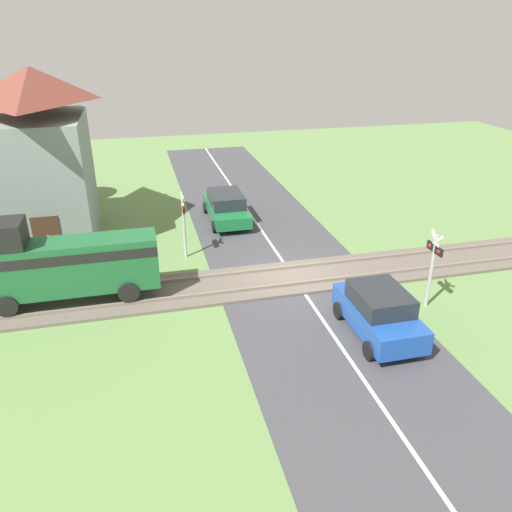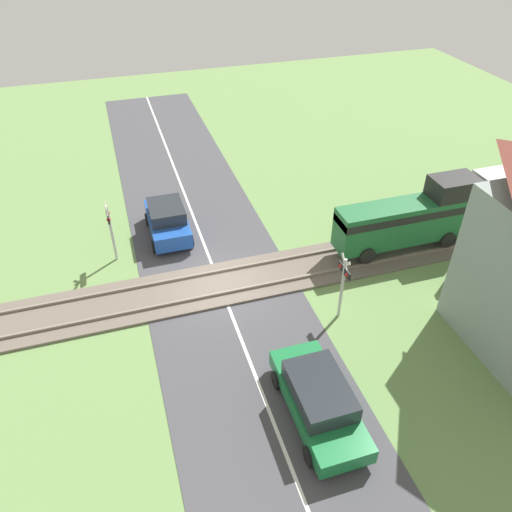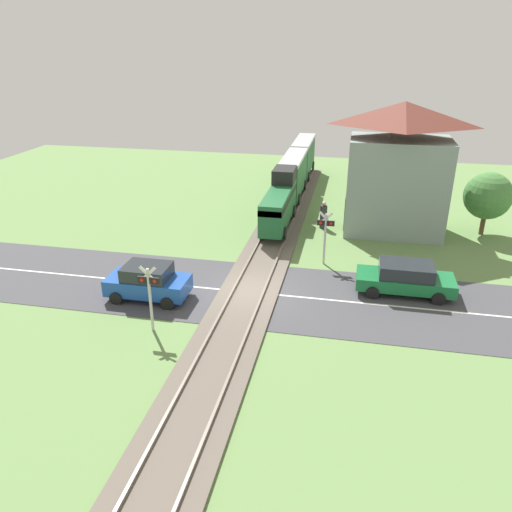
{
  "view_description": "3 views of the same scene",
  "coord_description": "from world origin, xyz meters",
  "px_view_note": "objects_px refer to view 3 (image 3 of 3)",
  "views": [
    {
      "loc": [
        -17.04,
        5.81,
        9.37
      ],
      "look_at": [
        0.0,
        1.6,
        1.2
      ],
      "focal_mm": 35.0,
      "sensor_mm": 36.0,
      "label": 1
    },
    {
      "loc": [
        15.88,
        -3.33,
        13.75
      ],
      "look_at": [
        0.0,
        1.6,
        1.2
      ],
      "focal_mm": 35.0,
      "sensor_mm": 36.0,
      "label": 2
    },
    {
      "loc": [
        4.51,
        -20.41,
        11.07
      ],
      "look_at": [
        0.0,
        1.6,
        1.2
      ],
      "focal_mm": 35.0,
      "sensor_mm": 36.0,
      "label": 3
    }
  ],
  "objects_px": {
    "car_near_crossing": "(148,281)",
    "crossing_signal_east_approach": "(325,231)",
    "car_far_side": "(405,278)",
    "pedestrian_by_station": "(323,216)",
    "station_building": "(398,171)",
    "train": "(293,175)",
    "crossing_signal_west_approach": "(149,290)"
  },
  "relations": [
    {
      "from": "car_far_side",
      "to": "crossing_signal_east_approach",
      "type": "bearing_deg",
      "value": 146.93
    },
    {
      "from": "car_near_crossing",
      "to": "crossing_signal_west_approach",
      "type": "bearing_deg",
      "value": -64.34
    },
    {
      "from": "train",
      "to": "car_near_crossing",
      "type": "relative_size",
      "value": 5.15
    },
    {
      "from": "car_far_side",
      "to": "pedestrian_by_station",
      "type": "distance_m",
      "value": 9.19
    },
    {
      "from": "pedestrian_by_station",
      "to": "station_building",
      "type": "bearing_deg",
      "value": 3.61
    },
    {
      "from": "train",
      "to": "station_building",
      "type": "xyz_separation_m",
      "value": [
        6.92,
        -5.36,
        1.91
      ]
    },
    {
      "from": "train",
      "to": "pedestrian_by_station",
      "type": "distance_m",
      "value": 6.34
    },
    {
      "from": "car_near_crossing",
      "to": "pedestrian_by_station",
      "type": "xyz_separation_m",
      "value": [
        7.13,
        10.92,
        -0.05
      ]
    },
    {
      "from": "train",
      "to": "pedestrian_by_station",
      "type": "xyz_separation_m",
      "value": [
        2.71,
        -5.63,
        -1.08
      ]
    },
    {
      "from": "train",
      "to": "car_far_side",
      "type": "bearing_deg",
      "value": -62.4
    },
    {
      "from": "car_near_crossing",
      "to": "crossing_signal_west_approach",
      "type": "relative_size",
      "value": 1.28
    },
    {
      "from": "car_far_side",
      "to": "crossing_signal_west_approach",
      "type": "height_order",
      "value": "crossing_signal_west_approach"
    },
    {
      "from": "car_near_crossing",
      "to": "pedestrian_by_station",
      "type": "height_order",
      "value": "pedestrian_by_station"
    },
    {
      "from": "car_far_side",
      "to": "train",
      "type": "bearing_deg",
      "value": 117.6
    },
    {
      "from": "train",
      "to": "station_building",
      "type": "relative_size",
      "value": 2.47
    },
    {
      "from": "train",
      "to": "car_far_side",
      "type": "relative_size",
      "value": 4.3
    },
    {
      "from": "crossing_signal_west_approach",
      "to": "pedestrian_by_station",
      "type": "bearing_deg",
      "value": 66.44
    },
    {
      "from": "car_far_side",
      "to": "station_building",
      "type": "height_order",
      "value": "station_building"
    },
    {
      "from": "crossing_signal_east_approach",
      "to": "car_near_crossing",
      "type": "bearing_deg",
      "value": -144.3
    },
    {
      "from": "car_near_crossing",
      "to": "train",
      "type": "bearing_deg",
      "value": 75.04
    },
    {
      "from": "car_far_side",
      "to": "station_building",
      "type": "distance_m",
      "value": 8.84
    },
    {
      "from": "train",
      "to": "crossing_signal_east_approach",
      "type": "relative_size",
      "value": 6.61
    },
    {
      "from": "train",
      "to": "station_building",
      "type": "bearing_deg",
      "value": -37.76
    },
    {
      "from": "train",
      "to": "crossing_signal_east_approach",
      "type": "height_order",
      "value": "train"
    },
    {
      "from": "train",
      "to": "crossing_signal_east_approach",
      "type": "xyz_separation_m",
      "value": [
        3.18,
        -11.09,
        -0.0
      ]
    },
    {
      "from": "train",
      "to": "car_near_crossing",
      "type": "xyz_separation_m",
      "value": [
        -4.42,
        -16.55,
        -1.03
      ]
    },
    {
      "from": "crossing_signal_west_approach",
      "to": "crossing_signal_east_approach",
      "type": "distance_m",
      "value": 10.26
    },
    {
      "from": "station_building",
      "to": "pedestrian_by_station",
      "type": "height_order",
      "value": "station_building"
    },
    {
      "from": "car_near_crossing",
      "to": "car_far_side",
      "type": "height_order",
      "value": "car_near_crossing"
    },
    {
      "from": "train",
      "to": "crossing_signal_west_approach",
      "type": "bearing_deg",
      "value": -99.44
    },
    {
      "from": "station_building",
      "to": "train",
      "type": "bearing_deg",
      "value": 142.24
    },
    {
      "from": "car_near_crossing",
      "to": "crossing_signal_east_approach",
      "type": "xyz_separation_m",
      "value": [
        7.6,
        5.46,
        1.03
      ]
    }
  ]
}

